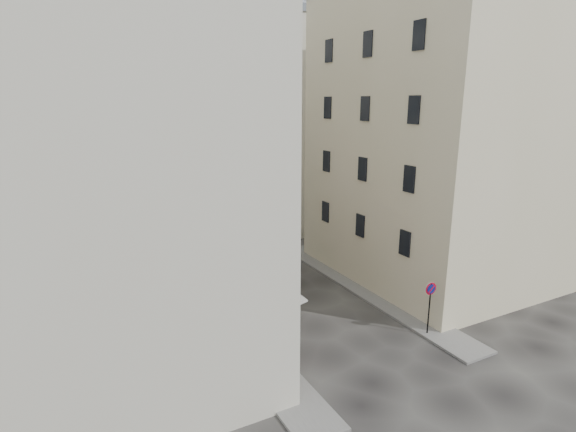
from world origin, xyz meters
TOP-DOWN VIEW (x-y plane):
  - ground at (0.00, 0.00)m, footprint 90.00×90.00m
  - sidewalk_left at (-4.50, 4.00)m, footprint 2.00×22.00m
  - sidewalk_right at (4.50, 3.00)m, footprint 2.00×18.00m
  - building_left at (-10.50, 3.00)m, footprint 12.20×16.20m
  - building_right at (10.50, 3.50)m, footprint 12.20×14.20m
  - building_back at (-1.00, 19.00)m, footprint 18.20×10.20m
  - cafe_storefront at (-4.32, 1.00)m, footprint 1.74×7.30m
  - stone_steps at (0.00, 12.57)m, footprint 9.00×3.15m
  - bollard_near at (-3.25, -1.00)m, footprint 0.12×0.12m
  - bollard_mid at (-3.25, 2.50)m, footprint 0.12×0.12m
  - bollard_far at (-3.25, 6.00)m, footprint 0.12×0.12m
  - no_parking_sign at (3.87, -3.17)m, footprint 0.65×0.11m
  - bistro_table_a at (-3.32, -1.16)m, footprint 1.26×0.59m
  - bistro_table_b at (-2.62, 0.24)m, footprint 1.14×0.54m
  - bistro_table_c at (-2.81, 1.14)m, footprint 1.15×0.54m
  - bistro_table_d at (-2.80, 2.69)m, footprint 1.37×0.64m
  - bistro_table_e at (-2.95, 5.15)m, footprint 1.43×0.67m
  - pedestrian at (-2.58, 3.27)m, footprint 0.77×0.67m

SIDE VIEW (x-z plane):
  - ground at x=0.00m, z-range 0.00..0.00m
  - sidewalk_left at x=-4.50m, z-range 0.00..0.12m
  - sidewalk_right at x=4.50m, z-range 0.00..0.12m
  - stone_steps at x=0.00m, z-range 0.00..0.80m
  - bistro_table_b at x=-2.62m, z-range 0.01..0.81m
  - bistro_table_c at x=-2.81m, z-range 0.01..0.81m
  - bistro_table_a at x=-3.32m, z-range 0.01..0.90m
  - bistro_table_d at x=-2.80m, z-range 0.01..0.97m
  - bistro_table_e at x=-2.95m, z-range 0.01..1.02m
  - bollard_near at x=-3.25m, z-range 0.04..1.02m
  - bollard_mid at x=-3.25m, z-range 0.04..1.02m
  - bollard_far at x=-3.25m, z-range 0.04..1.02m
  - pedestrian at x=-2.58m, z-range 0.00..1.79m
  - cafe_storefront at x=-4.32m, z-range 0.13..3.63m
  - no_parking_sign at x=3.87m, z-range 0.59..3.42m
  - building_right at x=10.50m, z-range 0.01..18.61m
  - building_back at x=-1.00m, z-range 0.01..18.61m
  - building_left at x=-10.50m, z-range 0.01..20.61m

